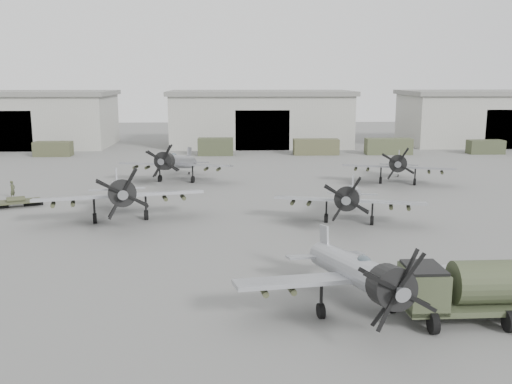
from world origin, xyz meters
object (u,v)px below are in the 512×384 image
at_px(aircraft_mid_1, 120,192).
at_px(aircraft_far_1, 398,165).
at_px(aircraft_near_1, 359,273).
at_px(ground_crew, 13,190).
at_px(fuel_tanker, 482,287).
at_px(aircraft_mid_2, 349,197).
at_px(aircraft_far_0, 175,162).

relative_size(aircraft_mid_1, aircraft_far_1, 1.13).
bearing_deg(aircraft_far_1, aircraft_mid_1, -133.62).
distance_m(aircraft_near_1, ground_crew, 37.28).
height_order(aircraft_near_1, aircraft_far_1, aircraft_near_1).
height_order(aircraft_mid_1, aircraft_far_1, aircraft_mid_1).
distance_m(aircraft_far_1, fuel_tanker, 33.64).
xyz_separation_m(aircraft_mid_2, ground_crew, (-28.63, 10.31, -1.24)).
xyz_separation_m(aircraft_near_1, aircraft_mid_1, (-14.26, 18.04, 0.22)).
bearing_deg(aircraft_far_0, aircraft_mid_2, -39.07).
distance_m(aircraft_far_1, ground_crew, 37.25).
height_order(aircraft_near_1, ground_crew, aircraft_near_1).
relative_size(fuel_tanker, ground_crew, 4.48).
xyz_separation_m(aircraft_far_0, ground_crew, (-13.99, -7.50, -1.34)).
bearing_deg(aircraft_near_1, fuel_tanker, -16.69).
height_order(aircraft_mid_1, ground_crew, aircraft_mid_1).
distance_m(aircraft_mid_1, aircraft_far_1, 29.19).
bearing_deg(aircraft_mid_2, aircraft_far_1, 77.08).
xyz_separation_m(fuel_tanker, ground_crew, (-31.08, 27.75, -0.80)).
relative_size(aircraft_far_0, ground_crew, 7.28).
distance_m(fuel_tanker, ground_crew, 41.67).
xyz_separation_m(aircraft_mid_2, fuel_tanker, (2.45, -17.44, -0.44)).
bearing_deg(aircraft_near_1, aircraft_far_0, 99.94).
bearing_deg(ground_crew, aircraft_near_1, -121.67).
xyz_separation_m(aircraft_far_0, fuel_tanker, (17.09, -35.25, -0.54)).
bearing_deg(fuel_tanker, aircraft_mid_1, 135.28).
bearing_deg(fuel_tanker, aircraft_far_1, 79.13).
bearing_deg(ground_crew, fuel_tanker, -117.00).
bearing_deg(ground_crew, aircraft_far_0, -47.05).
distance_m(aircraft_far_0, aircraft_far_1, 22.94).
distance_m(aircraft_near_1, aircraft_far_0, 36.42).
height_order(aircraft_near_1, aircraft_mid_2, aircraft_near_1).
relative_size(aircraft_mid_1, aircraft_far_0, 1.07).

